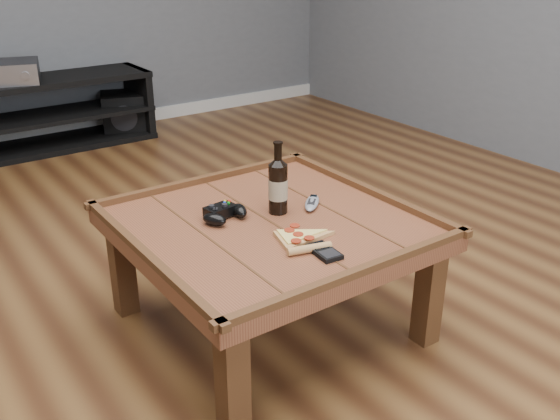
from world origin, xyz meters
TOP-DOWN VIEW (x-y plane):
  - ground at (0.00, 0.00)m, footprint 6.00×6.00m
  - baseboard at (0.00, 2.99)m, footprint 5.00×0.02m
  - coffee_table at (0.00, 0.00)m, footprint 1.03×1.03m
  - media_console at (0.00, 2.75)m, footprint 1.40×0.45m
  - beer_bottle at (0.07, 0.05)m, footprint 0.07×0.07m
  - game_controller at (-0.13, 0.11)m, footprint 0.20×0.14m
  - pizza_slice at (-0.01, -0.20)m, footprint 0.23×0.31m
  - smartphone at (0.00, -0.32)m, footprint 0.08×0.13m
  - remote_control at (0.22, 0.02)m, footprint 0.15×0.15m
  - av_receiver at (-0.24, 2.75)m, footprint 0.48×0.43m
  - subwoofer at (0.55, 2.80)m, footprint 0.39×0.39m

SIDE VIEW (x-z plane):
  - ground at x=0.00m, z-range 0.00..0.00m
  - baseboard at x=0.00m, z-range 0.00..0.10m
  - subwoofer at x=0.55m, z-range 0.00..0.31m
  - media_console at x=0.00m, z-range 0.00..0.50m
  - coffee_table at x=0.00m, z-range 0.15..0.63m
  - smartphone at x=0.00m, z-range 0.45..0.47m
  - pizza_slice at x=-0.01m, z-range 0.45..0.47m
  - remote_control at x=0.22m, z-range 0.45..0.47m
  - game_controller at x=-0.13m, z-range 0.45..0.50m
  - beer_bottle at x=0.07m, z-range 0.42..0.70m
  - av_receiver at x=-0.24m, z-range 0.50..0.64m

